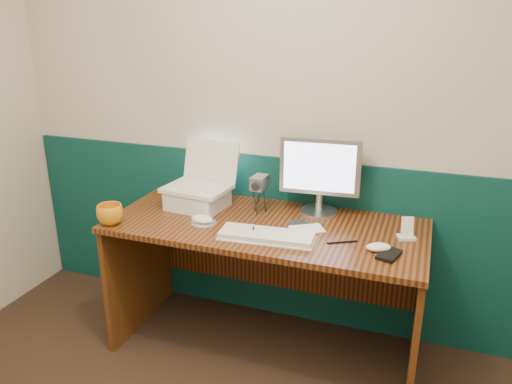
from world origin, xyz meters
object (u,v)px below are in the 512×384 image
at_px(monitor, 320,176).
at_px(mug, 110,214).
at_px(keyboard, 266,236).
at_px(desk, 265,288).
at_px(laptop, 196,166).
at_px(camcorder, 259,193).

bearing_deg(monitor, mug, -156.99).
bearing_deg(keyboard, mug, -177.35).
bearing_deg(desk, laptop, 168.74).
bearing_deg(keyboard, camcorder, 110.47).
bearing_deg(mug, camcorder, 32.18).
bearing_deg(laptop, monitor, 18.45).
distance_m(laptop, monitor, 0.66).
bearing_deg(desk, mug, -159.72).
height_order(laptop, mug, laptop).
height_order(laptop, monitor, monitor).
relative_size(desk, mug, 12.15).
distance_m(monitor, camcorder, 0.33).
bearing_deg(laptop, camcorder, 15.10).
relative_size(desk, monitor, 3.84).
bearing_deg(camcorder, laptop, -166.81).
xyz_separation_m(laptop, mug, (-0.31, -0.36, -0.19)).
distance_m(laptop, camcorder, 0.37).
bearing_deg(desk, monitor, 45.75).
height_order(monitor, camcorder, monitor).
relative_size(mug, camcorder, 0.63).
bearing_deg(mug, desk, 20.28).
bearing_deg(laptop, desk, -5.21).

